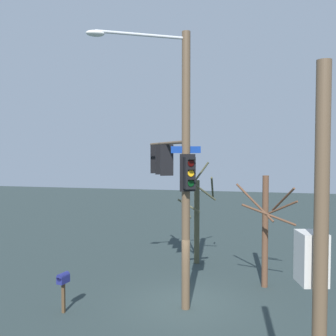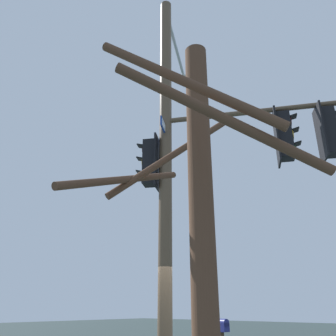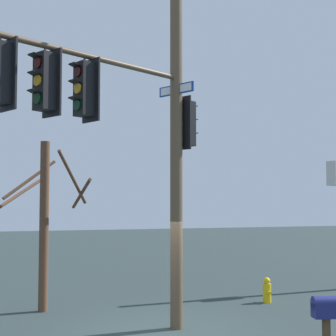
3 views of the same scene
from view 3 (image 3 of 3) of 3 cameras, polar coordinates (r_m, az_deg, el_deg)
ground_plane at (r=12.25m, az=-0.60°, el=-17.82°), size 80.00×80.00×0.00m
main_signal_pole_assembly at (r=11.44m, az=-2.55°, el=7.68°), size 3.57×6.59×9.76m
fire_hydrant at (r=15.61m, az=11.06°, el=-13.37°), size 0.38×0.24×0.73m
mailbox at (r=9.15m, az=17.33°, el=-15.41°), size 0.32×0.48×1.41m
bare_tree_behind_pole at (r=14.37m, az=-13.61°, el=-5.53°), size 2.49×2.50×4.62m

